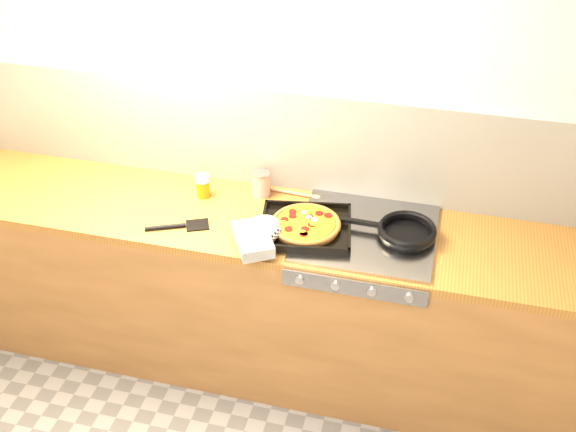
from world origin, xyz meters
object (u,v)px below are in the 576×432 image
(pizza_on_tray, at_px, (291,228))
(tomato_can, at_px, (261,184))
(frying_pan, at_px, (406,231))
(juice_glass, at_px, (203,186))

(pizza_on_tray, bearing_deg, tomato_can, 127.27)
(pizza_on_tray, bearing_deg, frying_pan, 12.30)
(frying_pan, height_order, tomato_can, tomato_can)
(tomato_can, xyz_separation_m, juice_glass, (-0.26, -0.08, -0.00))
(frying_pan, relative_size, juice_glass, 3.81)
(pizza_on_tray, relative_size, frying_pan, 1.24)
(juice_glass, bearing_deg, pizza_on_tray, -23.39)
(tomato_can, distance_m, juice_glass, 0.28)
(frying_pan, distance_m, tomato_can, 0.72)
(tomato_can, relative_size, juice_glass, 1.09)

